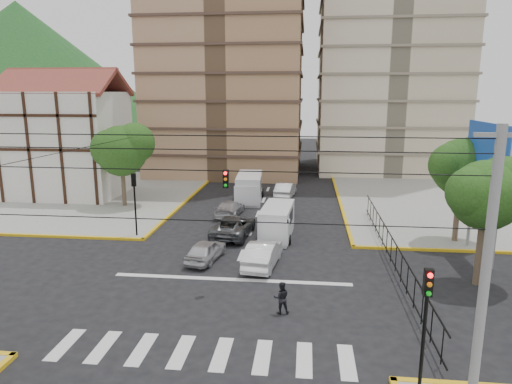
# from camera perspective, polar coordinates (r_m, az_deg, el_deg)

# --- Properties ---
(ground) EXTENTS (160.00, 160.00, 0.00)m
(ground) POSITION_cam_1_polar(r_m,az_deg,el_deg) (24.19, -3.58, -11.97)
(ground) COLOR black
(ground) RESTS_ON ground
(sidewalk_nw) EXTENTS (26.00, 26.00, 0.15)m
(sidewalk_nw) POSITION_cam_1_polar(r_m,az_deg,el_deg) (49.06, -22.99, -0.26)
(sidewalk_nw) COLOR gray
(sidewalk_nw) RESTS_ON ground
(sidewalk_ne) EXTENTS (26.00, 26.00, 0.15)m
(sidewalk_ne) POSITION_cam_1_polar(r_m,az_deg,el_deg) (45.79, 26.74, -1.45)
(sidewalk_ne) COLOR gray
(sidewalk_ne) RESTS_ON ground
(crosswalk_stripes) EXTENTS (12.00, 2.40, 0.01)m
(crosswalk_stripes) POSITION_cam_1_polar(r_m,az_deg,el_deg) (18.99, -6.84, -19.33)
(crosswalk_stripes) COLOR silver
(crosswalk_stripes) RESTS_ON ground
(stop_line) EXTENTS (13.00, 0.40, 0.01)m
(stop_line) POSITION_cam_1_polar(r_m,az_deg,el_deg) (25.27, -3.10, -10.85)
(stop_line) COLOR silver
(stop_line) RESTS_ON ground
(tudor_building) EXTENTS (10.80, 8.05, 12.23)m
(tudor_building) POSITION_cam_1_polar(r_m,az_deg,el_deg) (47.80, -22.46, 5.78)
(tudor_building) COLOR silver
(tudor_building) RESTS_ON ground
(distant_hill) EXTENTS (70.00, 70.00, 28.00)m
(distant_hill) POSITION_cam_1_polar(r_m,az_deg,el_deg) (109.05, -27.16, 13.16)
(distant_hill) COLOR #174617
(distant_hill) RESTS_ON ground
(park_fence) EXTENTS (0.10, 22.50, 1.66)m
(park_fence) POSITION_cam_1_polar(r_m,az_deg,el_deg) (28.49, 16.42, -8.62)
(park_fence) COLOR black
(park_fence) RESTS_ON ground
(billboard) EXTENTS (0.36, 6.20, 8.10)m
(billboard) POSITION_cam_1_polar(r_m,az_deg,el_deg) (29.91, 26.98, 3.41)
(billboard) COLOR slate
(billboard) RESTS_ON ground
(tree_park_a) EXTENTS (4.41, 3.60, 6.83)m
(tree_park_a) POSITION_cam_1_polar(r_m,az_deg,el_deg) (25.91, 26.96, 0.00)
(tree_park_a) COLOR #473828
(tree_park_a) RESTS_ON ground
(tree_park_c) EXTENTS (4.65, 3.80, 7.25)m
(tree_park_c) POSITION_cam_1_polar(r_m,az_deg,el_deg) (32.69, 24.45, 3.13)
(tree_park_c) COLOR #473828
(tree_park_c) RESTS_ON ground
(tree_tudor) EXTENTS (5.39, 4.40, 7.43)m
(tree_tudor) POSITION_cam_1_polar(r_m,az_deg,el_deg) (41.16, -16.37, 5.25)
(tree_tudor) COLOR #473828
(tree_tudor) RESTS_ON ground
(traffic_light_se) EXTENTS (0.28, 0.22, 4.40)m
(traffic_light_se) POSITION_cam_1_polar(r_m,az_deg,el_deg) (15.98, 20.45, -13.81)
(traffic_light_se) COLOR black
(traffic_light_se) RESTS_ON ground
(traffic_light_nw) EXTENTS (0.28, 0.22, 4.40)m
(traffic_light_nw) POSITION_cam_1_polar(r_m,az_deg,el_deg) (32.46, -14.95, -0.24)
(traffic_light_nw) COLOR black
(traffic_light_nw) RESTS_ON ground
(traffic_light_hanging) EXTENTS (18.00, 9.12, 0.92)m
(traffic_light_hanging) POSITION_cam_1_polar(r_m,az_deg,el_deg) (20.45, -4.77, 0.89)
(traffic_light_hanging) COLOR black
(traffic_light_hanging) RESTS_ON ground
(utility_pole_se) EXTENTS (1.40, 0.28, 9.00)m
(utility_pole_se) POSITION_cam_1_polar(r_m,az_deg,el_deg) (14.64, 26.70, -9.76)
(utility_pole_se) COLOR slate
(utility_pole_se) RESTS_ON ground
(van_right_lane) EXTENTS (2.27, 5.04, 2.22)m
(van_right_lane) POSITION_cam_1_polar(r_m,az_deg,el_deg) (31.73, 2.62, -3.90)
(van_right_lane) COLOR silver
(van_right_lane) RESTS_ON ground
(van_left_lane) EXTENTS (2.53, 5.70, 2.51)m
(van_left_lane) POSITION_cam_1_polar(r_m,az_deg,el_deg) (42.21, -0.89, 0.41)
(van_left_lane) COLOR silver
(van_left_lane) RESTS_ON ground
(car_silver_front_left) EXTENTS (2.16, 4.00, 1.29)m
(car_silver_front_left) POSITION_cam_1_polar(r_m,az_deg,el_deg) (27.83, -6.29, -7.25)
(car_silver_front_left) COLOR silver
(car_silver_front_left) RESTS_ON ground
(car_white_front_right) EXTENTS (2.11, 4.67, 1.49)m
(car_white_front_right) POSITION_cam_1_polar(r_m,az_deg,el_deg) (26.83, 0.87, -7.72)
(car_white_front_right) COLOR white
(car_white_front_right) RESTS_ON ground
(car_grey_mid_left) EXTENTS (2.88, 5.43, 1.45)m
(car_grey_mid_left) POSITION_cam_1_polar(r_m,az_deg,el_deg) (32.33, -2.83, -4.24)
(car_grey_mid_left) COLOR #4F5255
(car_grey_mid_left) RESTS_ON ground
(car_silver_rear_left) EXTENTS (2.15, 4.49, 1.26)m
(car_silver_rear_left) POSITION_cam_1_polar(r_m,az_deg,el_deg) (37.57, -3.31, -2.04)
(car_silver_rear_left) COLOR #B8B7BC
(car_silver_rear_left) RESTS_ON ground
(car_darkgrey_mid_right) EXTENTS (2.07, 4.37, 1.44)m
(car_darkgrey_mid_right) POSITION_cam_1_polar(r_m,az_deg,el_deg) (37.69, 2.95, -1.84)
(car_darkgrey_mid_right) COLOR #252527
(car_darkgrey_mid_right) RESTS_ON ground
(car_white_rear_right) EXTENTS (2.08, 4.60, 1.46)m
(car_white_rear_right) POSITION_cam_1_polar(r_m,az_deg,el_deg) (44.10, 3.68, 0.26)
(car_white_rear_right) COLOR white
(car_white_rear_right) RESTS_ON ground
(pedestrian_crosswalk) EXTENTS (0.82, 0.69, 1.53)m
(pedestrian_crosswalk) POSITION_cam_1_polar(r_m,az_deg,el_deg) (21.43, 3.19, -13.05)
(pedestrian_crosswalk) COLOR black
(pedestrian_crosswalk) RESTS_ON ground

